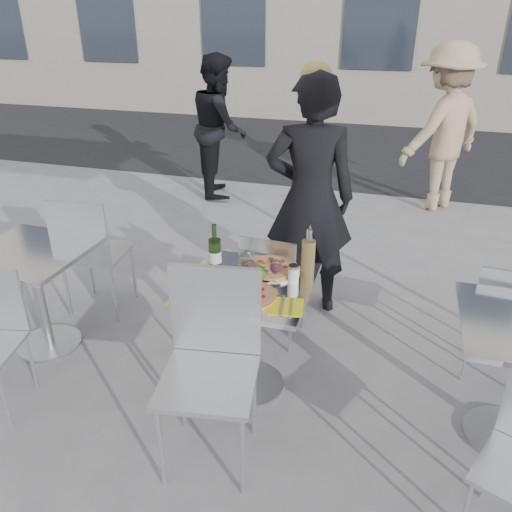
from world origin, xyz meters
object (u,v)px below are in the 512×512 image
(salad_plate, at_px, (253,274))
(wineglass_white_b, at_px, (247,258))
(chair_near, at_px, (212,352))
(wineglass_red_a, at_px, (250,268))
(woman_diner, at_px, (310,199))
(carafe, at_px, (308,257))
(wineglass_white_a, at_px, (244,260))
(wine_bottle, at_px, (215,253))
(wineglass_red_b, at_px, (276,268))
(side_chair_rfar, at_px, (504,315))
(napkin_right, at_px, (286,306))
(chair_far, at_px, (272,281))
(pizza_far, at_px, (271,268))
(side_table_left, at_px, (36,279))
(sugar_shaker, at_px, (293,274))
(pedestrian_b, at_px, (443,129))
(side_chair_lfar, at_px, (89,247))
(main_table, at_px, (249,314))
(napkin_left, at_px, (186,298))
(pedestrian_a, at_px, (220,127))
(pizza_near, at_px, (247,295))

(salad_plate, relative_size, wineglass_white_b, 1.40)
(chair_near, distance_m, wineglass_red_a, 0.54)
(woman_diner, xyz_separation_m, wineglass_white_b, (-0.18, -0.98, -0.05))
(woman_diner, xyz_separation_m, carafe, (0.17, -0.88, -0.04))
(wineglass_white_a, xyz_separation_m, wineglass_white_b, (0.01, 0.03, 0.00))
(wine_bottle, distance_m, wineglass_red_b, 0.40)
(carafe, bearing_deg, woman_diner, 100.63)
(side_chair_rfar, distance_m, napkin_right, 1.41)
(side_chair_rfar, bearing_deg, wineglass_white_b, 21.16)
(chair_far, height_order, wine_bottle, wine_bottle)
(chair_far, bearing_deg, pizza_far, 108.21)
(side_table_left, height_order, chair_far, chair_far)
(chair_near, relative_size, wineglass_white_b, 6.55)
(pizza_far, relative_size, sugar_shaker, 3.28)
(wine_bottle, xyz_separation_m, wineglass_white_a, (0.19, -0.03, -0.00))
(chair_near, xyz_separation_m, sugar_shaker, (0.28, 0.58, 0.19))
(pedestrian_b, xyz_separation_m, pizza_far, (-1.07, -3.57, -0.17))
(side_chair_lfar, xyz_separation_m, napkin_right, (1.66, -0.66, 0.18))
(chair_far, relative_size, salad_plate, 3.86)
(side_chair_lfar, bearing_deg, woman_diner, -165.37)
(wine_bottle, height_order, napkin_right, wine_bottle)
(main_table, relative_size, chair_far, 0.88)
(main_table, relative_size, wineglass_white_a, 4.76)
(wineglass_white_a, bearing_deg, napkin_left, -124.50)
(pedestrian_b, bearing_deg, pedestrian_a, -44.58)
(side_chair_rfar, xyz_separation_m, pizza_far, (-1.38, -0.32, 0.27))
(main_table, distance_m, chair_far, 0.49)
(chair_far, relative_size, wineglass_red_a, 5.39)
(wineglass_white_b, bearing_deg, wineglass_red_b, -19.92)
(pedestrian_b, height_order, wineglass_white_a, pedestrian_b)
(napkin_right, bearing_deg, chair_far, 101.93)
(main_table, xyz_separation_m, pizza_near, (0.04, -0.15, 0.22))
(main_table, relative_size, pedestrian_b, 0.40)
(side_chair_lfar, height_order, wineglass_white_a, side_chair_lfar)
(side_chair_rfar, distance_m, pedestrian_b, 3.29)
(chair_near, height_order, napkin_left, chair_near)
(salad_plate, bearing_deg, pedestrian_a, 113.40)
(napkin_right, bearing_deg, side_table_left, 164.91)
(wineglass_red_b, xyz_separation_m, napkin_right, (0.11, -0.21, -0.11))
(pedestrian_a, bearing_deg, napkin_left, 176.04)
(side_table_left, xyz_separation_m, chair_near, (1.46, -0.50, 0.07))
(pedestrian_b, distance_m, salad_plate, 3.88)
(pedestrian_b, xyz_separation_m, wineglass_red_b, (-1.01, -3.73, -0.08))
(woman_diner, xyz_separation_m, napkin_left, (-0.41, -1.34, -0.16))
(pedestrian_b, bearing_deg, wine_bottle, 18.99)
(chair_far, xyz_separation_m, pedestrian_a, (-1.49, 3.00, 0.36))
(wine_bottle, distance_m, sugar_shaker, 0.48)
(side_table_left, distance_m, wineglass_red_a, 1.55)
(pedestrian_b, relative_size, sugar_shaker, 17.55)
(pedestrian_b, xyz_separation_m, sugar_shaker, (-0.92, -3.67, -0.14))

